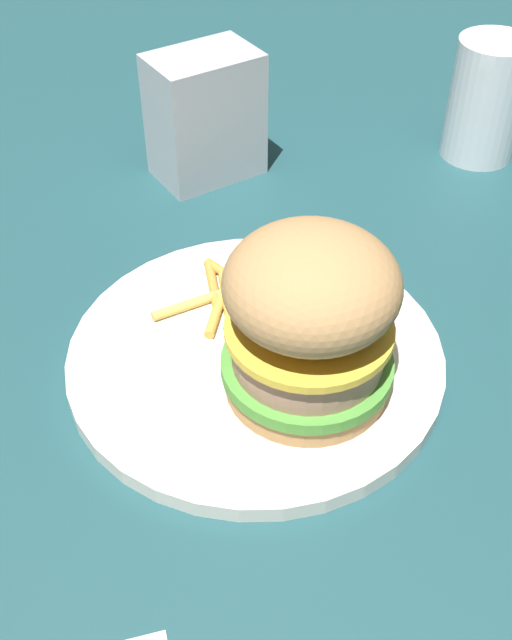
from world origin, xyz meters
TOP-DOWN VIEW (x-y plane):
  - ground_plane at (0.00, 0.00)m, footprint 1.60×1.60m
  - plate at (0.03, 0.00)m, footprint 0.25×0.25m
  - sandwich at (0.00, 0.03)m, footprint 0.11×0.11m
  - fries_pile at (0.03, -0.05)m, footprint 0.12×0.10m
  - drink_glass at (-0.21, -0.25)m, footprint 0.07×0.07m
  - napkin_dispenser at (0.04, -0.25)m, footprint 0.11×0.09m

SIDE VIEW (x-z plane):
  - ground_plane at x=0.00m, z-range 0.00..0.00m
  - plate at x=0.03m, z-range 0.00..0.01m
  - fries_pile at x=0.03m, z-range 0.01..0.02m
  - drink_glass at x=-0.21m, z-range 0.00..0.10m
  - napkin_dispenser at x=0.04m, z-range 0.00..0.11m
  - sandwich at x=0.00m, z-range 0.01..0.13m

